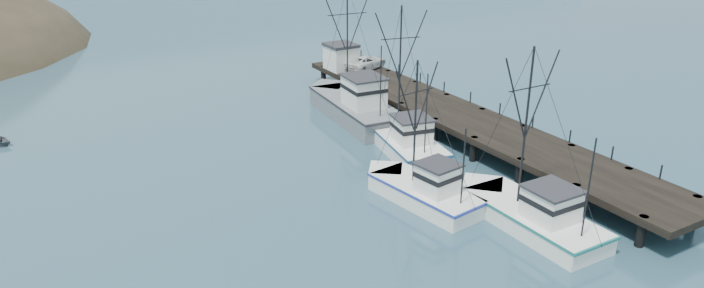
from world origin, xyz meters
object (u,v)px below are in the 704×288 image
(trawler_mid, at_px, (422,190))
(pickup_truck, at_px, (365,62))
(trawler_far, at_px, (403,139))
(trawler_near, at_px, (529,214))
(work_vessel, at_px, (354,106))
(pier, at_px, (459,117))
(pier_shed, at_px, (341,56))

(trawler_mid, relative_size, pickup_truck, 1.83)
(pickup_truck, bearing_deg, trawler_far, 136.31)
(trawler_near, xyz_separation_m, pickup_truck, (7.28, 31.60, 1.94))
(work_vessel, bearing_deg, trawler_far, -92.43)
(pier, distance_m, trawler_near, 16.18)
(work_vessel, xyz_separation_m, pickup_truck, (6.34, 8.37, 1.53))
(trawler_near, distance_m, pier_shed, 33.28)
(pier, bearing_deg, trawler_mid, -139.92)
(pier, height_order, work_vessel, work_vessel)
(trawler_near, bearing_deg, trawler_mid, 121.83)
(trawler_near, distance_m, trawler_mid, 7.24)
(trawler_mid, height_order, trawler_far, trawler_far)
(trawler_mid, bearing_deg, trawler_far, 62.82)
(trawler_far, distance_m, work_vessel, 8.55)
(pier_shed, bearing_deg, trawler_mid, -108.24)
(pier, xyz_separation_m, pickup_truck, (0.81, 16.80, 1.07))
(trawler_far, distance_m, pier_shed, 18.80)
(trawler_near, relative_size, pier_shed, 3.65)
(trawler_mid, relative_size, pier_shed, 3.14)
(trawler_near, relative_size, trawler_mid, 1.16)
(pier, distance_m, work_vessel, 10.10)
(trawler_mid, xyz_separation_m, pickup_truck, (11.10, 25.45, 1.94))
(trawler_near, relative_size, trawler_far, 0.98)
(trawler_far, height_order, pier_shed, trawler_far)
(trawler_far, xyz_separation_m, pier_shed, (4.39, 18.10, 2.60))
(trawler_far, height_order, pickup_truck, trawler_far)
(work_vessel, distance_m, pier_shed, 10.61)
(work_vessel, bearing_deg, pier_shed, 67.15)
(work_vessel, bearing_deg, trawler_near, -92.31)
(pier, height_order, trawler_far, trawler_far)
(trawler_mid, xyz_separation_m, pier_shed, (8.79, 26.65, 2.60))
(trawler_mid, bearing_deg, pickup_truck, 66.44)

